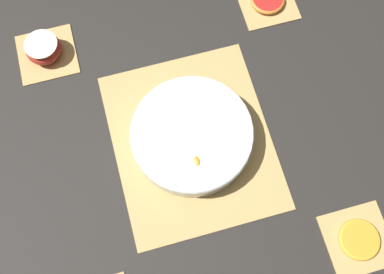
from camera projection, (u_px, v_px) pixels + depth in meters
name	position (u px, v px, depth m)	size (l,w,h in m)	color
ground_plane	(192.00, 141.00, 1.00)	(6.00, 6.00, 0.00)	black
bamboo_mat_center	(192.00, 141.00, 0.99)	(0.41, 0.34, 0.01)	tan
coaster_mat_near_left	(358.00, 240.00, 0.93)	(0.13, 0.13, 0.01)	tan
coaster_mat_near_right	(267.00, 2.00, 1.11)	(0.13, 0.13, 0.01)	tan
coaster_mat_far_right	(47.00, 54.00, 1.06)	(0.13, 0.13, 0.01)	tan
fruit_salad_bowl	(192.00, 136.00, 0.96)	(0.26, 0.26, 0.06)	silver
apple_half	(43.00, 48.00, 1.04)	(0.08, 0.08, 0.05)	#B72D23
orange_slice_whole	(359.00, 240.00, 0.92)	(0.09, 0.09, 0.01)	orange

